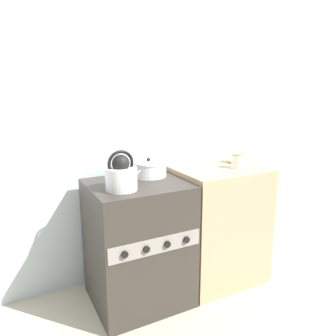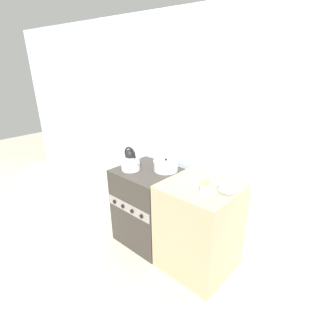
# 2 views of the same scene
# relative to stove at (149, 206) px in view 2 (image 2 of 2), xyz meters

# --- Properties ---
(ground_plane) EXTENTS (12.00, 12.00, 0.00)m
(ground_plane) POSITION_rel_stove_xyz_m (0.00, -0.30, -0.45)
(ground_plane) COLOR #B2A893
(wall_back) EXTENTS (7.00, 0.06, 2.50)m
(wall_back) POSITION_rel_stove_xyz_m (0.00, 0.41, 0.80)
(wall_back) COLOR silver
(wall_back) RESTS_ON ground_plane
(stove) EXTENTS (0.67, 0.63, 0.91)m
(stove) POSITION_rel_stove_xyz_m (0.00, 0.00, 0.00)
(stove) COLOR #332D28
(stove) RESTS_ON ground_plane
(counter) EXTENTS (0.69, 0.64, 0.94)m
(counter) POSITION_rel_stove_xyz_m (0.70, 0.02, 0.02)
(counter) COLOR tan
(counter) RESTS_ON ground_plane
(kettle) EXTENTS (0.25, 0.21, 0.26)m
(kettle) POSITION_rel_stove_xyz_m (-0.15, -0.11, 0.55)
(kettle) COLOR silver
(kettle) RESTS_ON stove
(cooking_pot) EXTENTS (0.27, 0.27, 0.14)m
(cooking_pot) POSITION_rel_stove_xyz_m (0.15, 0.13, 0.51)
(cooking_pot) COLOR silver
(cooking_pot) RESTS_ON stove
(enamel_bowl) EXTENTS (0.15, 0.15, 0.07)m
(enamel_bowl) POSITION_rel_stove_xyz_m (0.94, 0.07, 0.53)
(enamel_bowl) COLOR white
(enamel_bowl) RESTS_ON counter
(storage_jar) EXTENTS (0.10, 0.10, 0.11)m
(storage_jar) POSITION_rel_stove_xyz_m (0.81, -0.09, 0.54)
(storage_jar) COLOR silver
(storage_jar) RESTS_ON counter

